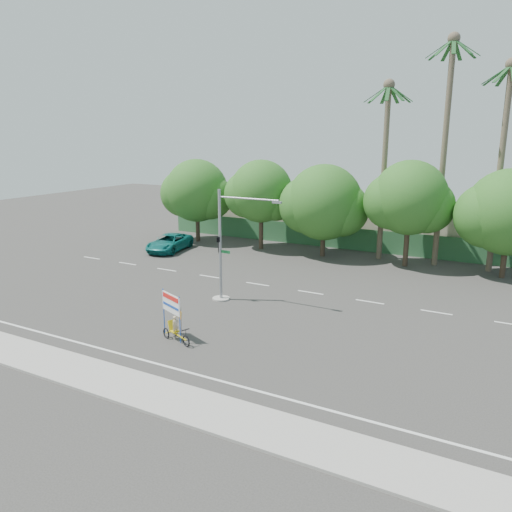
% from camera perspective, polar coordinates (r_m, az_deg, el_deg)
% --- Properties ---
extents(ground, '(120.00, 120.00, 0.00)m').
position_cam_1_polar(ground, '(27.55, -4.05, -8.09)').
color(ground, '#33302D').
rests_on(ground, ground).
extents(sidewalk_near, '(50.00, 2.40, 0.12)m').
position_cam_1_polar(sidewalk_near, '(22.17, -14.80, -14.08)').
color(sidewalk_near, gray).
rests_on(sidewalk_near, ground).
extents(fence, '(38.00, 0.08, 2.00)m').
position_cam_1_polar(fence, '(46.13, 10.35, 1.98)').
color(fence, '#336B3D').
rests_on(fence, ground).
extents(building_left, '(12.00, 8.00, 4.00)m').
position_cam_1_polar(building_left, '(53.80, 1.73, 4.95)').
color(building_left, beige).
rests_on(building_left, ground).
extents(building_right, '(14.00, 8.00, 3.60)m').
position_cam_1_polar(building_right, '(48.62, 21.07, 2.84)').
color(building_right, beige).
rests_on(building_right, ground).
extents(tree_far_left, '(7.14, 6.00, 7.96)m').
position_cam_1_polar(tree_far_left, '(48.67, -6.83, 7.21)').
color(tree_far_left, '#473828').
rests_on(tree_far_left, ground).
extents(tree_left, '(6.66, 5.60, 8.07)m').
position_cam_1_polar(tree_left, '(45.00, 0.54, 7.15)').
color(tree_left, '#473828').
rests_on(tree_left, ground).
extents(tree_center, '(7.62, 6.40, 7.85)m').
position_cam_1_polar(tree_center, '(42.63, 7.72, 5.86)').
color(tree_center, '#473828').
rests_on(tree_center, ground).
extents(tree_right, '(6.90, 5.80, 8.36)m').
position_cam_1_polar(tree_right, '(40.61, 17.08, 6.09)').
color(tree_right, '#473828').
rests_on(tree_right, ground).
extents(tree_far_right, '(7.38, 6.20, 7.94)m').
position_cam_1_polar(tree_far_right, '(39.94, 26.90, 4.22)').
color(tree_far_right, '#473828').
rests_on(tree_far_right, ground).
extents(palm_tall, '(3.73, 3.79, 17.45)m').
position_cam_1_polar(palm_tall, '(41.44, 20.87, 13.20)').
color(palm_tall, '#70604C').
rests_on(palm_tall, ground).
extents(palm_mid, '(3.73, 3.79, 15.45)m').
position_cam_1_polar(palm_mid, '(41.08, 26.36, 11.20)').
color(palm_mid, '#70604C').
rests_on(palm_mid, ground).
extents(palm_short, '(3.73, 3.79, 14.45)m').
position_cam_1_polar(palm_short, '(42.33, 14.54, 11.47)').
color(palm_short, '#70604C').
rests_on(palm_short, ground).
extents(traffic_signal, '(4.72, 1.10, 7.00)m').
position_cam_1_polar(traffic_signal, '(31.00, -3.64, 0.07)').
color(traffic_signal, gray).
rests_on(traffic_signal, ground).
extents(trike_billboard, '(2.37, 1.18, 2.50)m').
position_cam_1_polar(trike_billboard, '(25.90, -9.34, -7.32)').
color(trike_billboard, black).
rests_on(trike_billboard, ground).
extents(pickup_truck, '(3.33, 5.73, 1.50)m').
position_cam_1_polar(pickup_truck, '(45.48, -9.87, 1.52)').
color(pickup_truck, '#0F6963').
rests_on(pickup_truck, ground).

